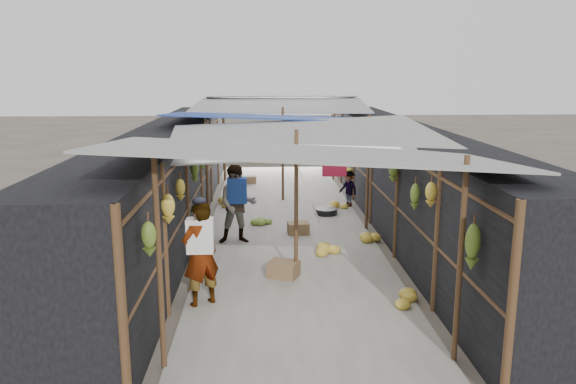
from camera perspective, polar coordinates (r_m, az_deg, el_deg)
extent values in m
plane|color=#6B6356|center=(7.28, 2.32, -17.04)|extent=(80.00, 80.00, 0.00)
cube|color=#9E998E|center=(13.32, -0.11, -3.25)|extent=(3.60, 16.00, 0.02)
cube|color=black|center=(13.22, -11.89, 1.44)|extent=(1.40, 15.00, 2.30)
cube|color=black|center=(13.46, 11.45, 1.64)|extent=(1.40, 15.00, 2.30)
cube|color=brown|center=(9.92, -0.45, -7.89)|extent=(0.61, 0.56, 0.30)
cube|color=brown|center=(12.47, 1.04, -3.73)|extent=(0.49, 0.41, 0.27)
cube|color=brown|center=(18.08, -3.97, 1.21)|extent=(0.46, 0.41, 0.25)
cylinder|color=black|center=(14.17, 3.89, -2.02)|extent=(0.55, 0.55, 0.17)
imported|color=white|center=(8.69, -8.87, -6.28)|extent=(0.72, 0.66, 1.65)
imported|color=#213AA8|center=(11.74, -5.16, -1.27)|extent=(0.84, 0.67, 1.67)
imported|color=#45413C|center=(14.96, 6.12, 0.34)|extent=(0.67, 0.75, 1.01)
cylinder|color=brown|center=(6.83, -12.94, -7.41)|extent=(0.07, 0.07, 2.60)
cylinder|color=brown|center=(7.13, 17.09, -6.81)|extent=(0.07, 0.07, 2.60)
cylinder|color=brown|center=(9.61, 0.83, -1.38)|extent=(0.07, 0.07, 2.60)
cylinder|color=brown|center=(12.59, -8.22, 1.74)|extent=(0.07, 0.07, 2.60)
cylinder|color=brown|center=(12.76, 8.10, 1.88)|extent=(0.07, 0.07, 2.60)
cylinder|color=brown|center=(15.50, -0.53, 3.82)|extent=(0.07, 0.07, 2.60)
cylinder|color=brown|center=(18.51, -6.49, 5.10)|extent=(0.07, 0.07, 2.60)
cylinder|color=brown|center=(18.62, 4.68, 5.18)|extent=(0.07, 0.07, 2.60)
cube|color=gray|center=(7.43, 1.82, 4.02)|extent=(5.21, 3.19, 0.52)
cube|color=gray|center=(10.63, 1.53, 5.67)|extent=(5.23, 3.73, 0.50)
cube|color=#204293|center=(13.88, -0.72, 7.62)|extent=(5.40, 3.60, 0.41)
cube|color=gray|center=(17.17, -0.77, 8.82)|extent=(5.37, 3.66, 0.27)
cube|color=gray|center=(19.56, -0.72, 9.53)|extent=(5.00, 1.99, 0.24)
cylinder|color=brown|center=(12.99, -9.00, 5.38)|extent=(0.06, 15.00, 0.06)
cylinder|color=brown|center=(13.17, 8.65, 5.49)|extent=(0.06, 15.00, 0.06)
cylinder|color=gray|center=(12.93, -0.11, 5.50)|extent=(0.02, 15.00, 0.02)
cube|color=#172699|center=(14.21, -2.26, 4.88)|extent=(0.70, 0.03, 0.60)
cube|color=silver|center=(15.27, 1.60, 5.49)|extent=(0.60, 0.03, 0.55)
cube|color=#AE1A38|center=(11.44, 4.76, 3.07)|extent=(0.50, 0.03, 0.60)
cube|color=#212A97|center=(16.39, -3.47, 5.84)|extent=(0.65, 0.03, 0.60)
ellipsoid|color=olive|center=(6.62, -13.95, -4.69)|extent=(0.17, 0.15, 0.43)
ellipsoid|color=gold|center=(7.91, -12.08, -1.72)|extent=(0.19, 0.16, 0.43)
ellipsoid|color=gold|center=(9.06, -10.89, 0.19)|extent=(0.16, 0.13, 0.37)
ellipsoid|color=olive|center=(10.96, -9.48, 2.12)|extent=(0.16, 0.14, 0.50)
ellipsoid|color=olive|center=(12.40, -8.70, 3.09)|extent=(0.15, 0.13, 0.35)
ellipsoid|color=olive|center=(13.93, -8.05, 3.83)|extent=(0.19, 0.16, 0.40)
ellipsoid|color=olive|center=(15.22, -7.60, 4.45)|extent=(0.19, 0.16, 0.52)
ellipsoid|color=gold|center=(16.58, -7.23, 5.98)|extent=(0.17, 0.14, 0.39)
ellipsoid|color=olive|center=(17.89, -6.89, 5.70)|extent=(0.16, 0.14, 0.55)
ellipsoid|color=olive|center=(20.06, -6.45, 6.31)|extent=(0.14, 0.12, 0.45)
ellipsoid|color=olive|center=(6.95, 18.24, -5.34)|extent=(0.18, 0.15, 0.58)
ellipsoid|color=gold|center=(8.43, 14.34, -0.28)|extent=(0.17, 0.15, 0.38)
ellipsoid|color=olive|center=(9.26, 12.78, -0.49)|extent=(0.16, 0.13, 0.45)
ellipsoid|color=olive|center=(10.67, 10.68, 2.21)|extent=(0.19, 0.17, 0.50)
ellipsoid|color=olive|center=(12.67, 8.54, 4.02)|extent=(0.17, 0.15, 0.52)
ellipsoid|color=olive|center=(13.87, 7.56, 4.59)|extent=(0.20, 0.17, 0.36)
ellipsoid|color=gold|center=(15.74, 6.34, 5.30)|extent=(0.19, 0.16, 0.42)
ellipsoid|color=olive|center=(16.74, 5.79, 6.11)|extent=(0.17, 0.14, 0.39)
ellipsoid|color=olive|center=(18.55, 4.96, 6.10)|extent=(0.20, 0.17, 0.55)
ellipsoid|color=olive|center=(19.98, 4.41, 6.75)|extent=(0.19, 0.16, 0.42)
ellipsoid|color=gold|center=(12.21, 8.19, -4.26)|extent=(0.50, 0.42, 0.25)
ellipsoid|color=gold|center=(14.74, 5.29, -1.38)|extent=(0.45, 0.38, 0.22)
ellipsoid|color=gold|center=(11.22, 4.68, -5.47)|extent=(0.64, 0.54, 0.32)
ellipsoid|color=gold|center=(15.20, -6.83, -0.79)|extent=(0.66, 0.57, 0.33)
ellipsoid|color=gold|center=(9.05, 11.55, -10.35)|extent=(0.50, 0.42, 0.25)
ellipsoid|color=olive|center=(13.14, -2.91, -2.93)|extent=(0.53, 0.45, 0.27)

